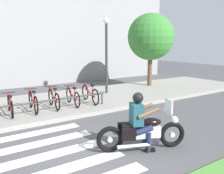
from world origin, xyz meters
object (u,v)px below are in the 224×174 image
Objects in this scene: motorcycle at (142,132)px; bicycle_5 at (73,96)px; bicycle_3 at (33,101)px; bicycle_2 at (10,105)px; bike_rack at (38,103)px; rider at (140,117)px; street_lamp at (106,49)px; tree_near_rack at (151,37)px; bicycle_4 at (54,98)px; bicycle_6 at (90,94)px.

motorcycle is 1.32× the size of bicycle_5.
bicycle_5 is (1.57, 0.00, -0.01)m from bicycle_3.
bicycle_2 is 0.97m from bike_rack.
street_lamp is (2.70, 5.69, 1.49)m from rider.
bicycle_2 is at bearing 179.98° from bicycle_5.
street_lamp is 3.31m from tree_near_rack.
bicycle_4 is at bearing -158.55° from street_lamp.
rider is 4.09m from bike_rack.
rider is 4.57m from bicycle_6.
bicycle_3 is 1.05× the size of bicycle_5.
bicycle_4 reaches higher than bicycle_3.
bike_rack is at bearing -35.28° from bicycle_2.
street_lamp is at bearing 24.43° from bike_rack.
rider is 0.88× the size of bicycle_2.
bicycle_2 is at bearing 144.72° from bike_rack.
bicycle_2 is 8.53m from tree_near_rack.
bicycle_6 reaches higher than bicycle_3.
bike_rack is at bearing -162.97° from tree_near_rack.
bicycle_3 is at bearing -179.98° from bicycle_5.
bicycle_4 is 0.79m from bicycle_5.
tree_near_rack is (3.23, 0.40, 0.60)m from street_lamp.
motorcycle is 4.67m from bicycle_3.
bicycle_5 is (0.22, 4.47, 0.03)m from motorcycle.
tree_near_rack is (6.43, 1.66, 2.41)m from bicycle_4.
bicycle_3 is at bearing 106.85° from motorcycle.
tree_near_rack reaches higher than rider.
street_lamp is (1.63, 1.26, 1.81)m from bicycle_6.
bike_rack is 7.91m from tree_near_rack.
bicycle_5 is at bearing 86.28° from rider.
bike_rack is 4.71m from street_lamp.
bicycle_5 reaches higher than bicycle_2.
motorcycle is at bearing -70.93° from bike_rack.
motorcycle is 1.30× the size of bicycle_2.
tree_near_rack is at bearing 17.03° from bike_rack.
bicycle_3 is 7.79m from tree_near_rack.
bicycle_2 is (-2.07, 4.43, -0.35)m from rider.
bicycle_4 is 0.38× the size of tree_near_rack.
street_lamp reaches higher than bicycle_5.
bicycle_2 is 0.97× the size of bicycle_3.
motorcycle reaches higher than bicycle_4.
bicycle_6 is at bearing 0.02° from bicycle_4.
bicycle_4 is (-0.50, 4.43, -0.32)m from rider.
bicycle_6 is at bearing -0.04° from bicycle_5.
motorcycle is 0.57× the size of street_lamp.
bicycle_3 is 0.32× the size of bike_rack.
bicycle_5 is at bearing 87.20° from motorcycle.
bicycle_6 is at bearing -142.36° from street_lamp.
bicycle_6 is 5.67m from tree_near_rack.
tree_near_rack reaches higher than street_lamp.
bicycle_3 is at bearing 106.13° from rider.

